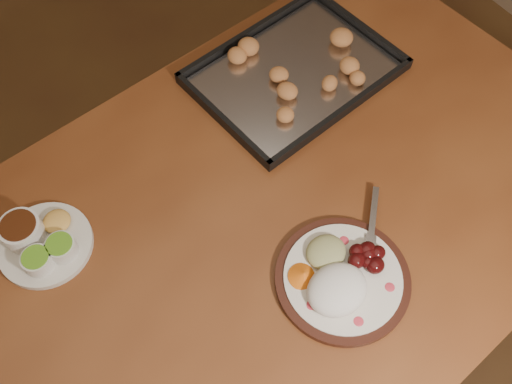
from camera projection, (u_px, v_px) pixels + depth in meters
dining_table at (260, 243)px, 1.19m from camera, size 1.58×1.04×0.75m
dinner_plate at (341, 278)px, 1.03m from camera, size 0.30×0.25×0.06m
condiment_saucer at (40, 241)px, 1.07m from camera, size 0.18×0.18×0.06m
baking_tray at (294, 71)px, 1.29m from camera, size 0.47×0.37×0.05m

